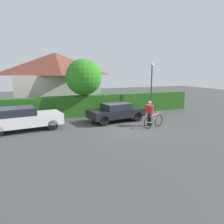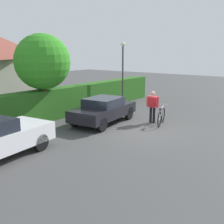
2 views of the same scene
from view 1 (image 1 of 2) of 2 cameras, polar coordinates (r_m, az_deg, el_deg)
The scene contains 9 objects.
ground_plane at distance 13.72m, azimuth 4.07°, elevation -4.31°, with size 60.00×60.00×0.00m, color #424242.
hedge_row at distance 17.95m, azimuth -2.98°, elevation 1.92°, with size 16.56×0.90×1.62m, color #275D1B.
house_distant at distance 21.46m, azimuth -14.36°, elevation 8.00°, with size 7.73×4.47×5.19m.
parked_car_near at distance 14.14m, azimuth -22.27°, elevation -1.53°, with size 4.55×2.29×1.41m.
parked_car_far at distance 15.45m, azimuth 1.05°, elevation 0.08°, with size 4.08×2.12×1.30m.
bicycle at distance 14.10m, azimuth 10.76°, elevation -2.33°, with size 1.70×0.66×0.95m.
person_rider at distance 14.38m, azimuth 9.65°, elevation 0.30°, with size 0.41×0.65×1.63m.
street_lamp at distance 18.43m, azimuth 10.26°, elevation 7.85°, with size 0.28×0.28×4.14m.
tree_kerbside at distance 17.15m, azimuth -7.39°, elevation 8.93°, with size 2.78×2.78×4.45m.
Camera 1 is at (-6.05, -11.79, 3.55)m, focal length 35.16 mm.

